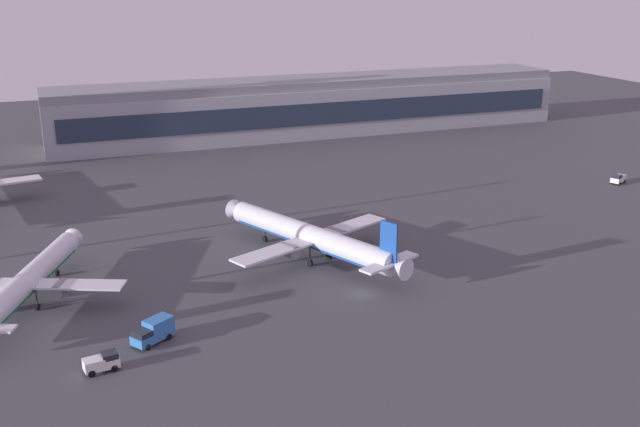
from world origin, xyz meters
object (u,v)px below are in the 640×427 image
object	(u,v)px
airplane_far_stand	(27,282)
maintenance_van	(618,179)
catering_truck	(154,331)
airplane_taxiway_distant	(311,237)
baggage_tractor	(102,362)

from	to	relation	value
airplane_far_stand	maintenance_van	distance (m)	128.11
maintenance_van	catering_truck	world-z (taller)	catering_truck
airplane_taxiway_distant	catering_truck	world-z (taller)	airplane_taxiway_distant
airplane_taxiway_distant	airplane_far_stand	bearing A→B (deg)	159.22
baggage_tractor	catering_truck	world-z (taller)	catering_truck
airplane_far_stand	catering_truck	bearing A→B (deg)	-26.74
catering_truck	maintenance_van	bearing A→B (deg)	-102.80
airplane_far_stand	airplane_taxiway_distant	bearing A→B (deg)	25.94
airplane_taxiway_distant	baggage_tractor	world-z (taller)	airplane_taxiway_distant
airplane_far_stand	catering_truck	distance (m)	23.59
baggage_tractor	catering_truck	size ratio (longest dim) A/B	0.72
baggage_tractor	maintenance_van	bearing A→B (deg)	102.29
airplane_far_stand	baggage_tractor	distance (m)	24.71
baggage_tractor	airplane_taxiway_distant	bearing A→B (deg)	116.59
airplane_taxiway_distant	catering_truck	xyz separation A→B (m)	(-29.35, -19.98, -2.45)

